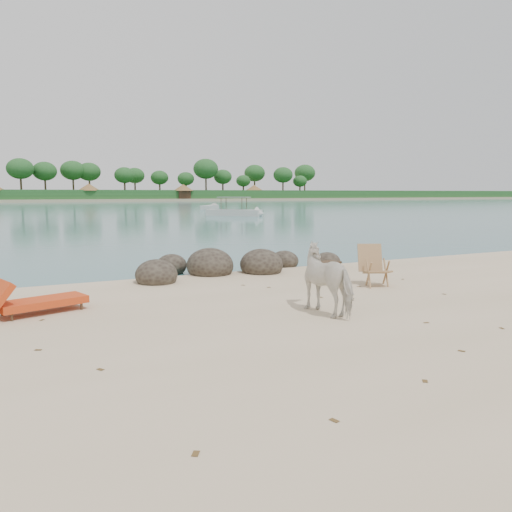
{
  "coord_description": "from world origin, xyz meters",
  "views": [
    {
      "loc": [
        -4.68,
        -6.89,
        2.25
      ],
      "look_at": [
        -0.33,
        2.0,
        1.0
      ],
      "focal_mm": 35.0,
      "sensor_mm": 36.0,
      "label": 1
    }
  ],
  "objects_px": {
    "boulders": "(228,267)",
    "side_table": "(328,274)",
    "cow": "(330,280)",
    "lounge_chair": "(42,299)",
    "deck_chair": "(378,267)"
  },
  "relations": [
    {
      "from": "lounge_chair",
      "to": "deck_chair",
      "type": "relative_size",
      "value": 1.95
    },
    {
      "from": "side_table",
      "to": "deck_chair",
      "type": "height_order",
      "value": "deck_chair"
    },
    {
      "from": "boulders",
      "to": "cow",
      "type": "xyz_separation_m",
      "value": [
        -0.11,
        -5.18,
        0.45
      ]
    },
    {
      "from": "boulders",
      "to": "side_table",
      "type": "relative_size",
      "value": 9.82
    },
    {
      "from": "cow",
      "to": "side_table",
      "type": "height_order",
      "value": "cow"
    },
    {
      "from": "cow",
      "to": "deck_chair",
      "type": "bearing_deg",
      "value": -153.18
    },
    {
      "from": "lounge_chair",
      "to": "side_table",
      "type": "bearing_deg",
      "value": -14.84
    },
    {
      "from": "boulders",
      "to": "cow",
      "type": "bearing_deg",
      "value": -91.17
    },
    {
      "from": "lounge_chair",
      "to": "deck_chair",
      "type": "bearing_deg",
      "value": -22.14
    },
    {
      "from": "side_table",
      "to": "lounge_chair",
      "type": "relative_size",
      "value": 0.33
    },
    {
      "from": "boulders",
      "to": "cow",
      "type": "height_order",
      "value": "cow"
    },
    {
      "from": "boulders",
      "to": "lounge_chair",
      "type": "relative_size",
      "value": 3.26
    },
    {
      "from": "cow",
      "to": "side_table",
      "type": "bearing_deg",
      "value": -130.54
    },
    {
      "from": "boulders",
      "to": "side_table",
      "type": "height_order",
      "value": "boulders"
    },
    {
      "from": "boulders",
      "to": "side_table",
      "type": "bearing_deg",
      "value": -57.66
    }
  ]
}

